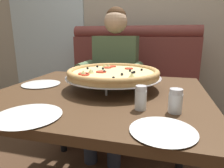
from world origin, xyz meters
name	(u,v)px	position (x,y,z in m)	size (l,w,h in m)	color
back_wall_with_window	(139,4)	(0.00, 1.54, 1.40)	(6.00, 0.12, 2.80)	#BCB29E
window_panel	(45,6)	(-1.25, 1.46, 1.40)	(1.10, 0.02, 2.80)	white
booth_bench	(129,96)	(0.00, 0.97, 0.40)	(1.40, 0.78, 1.13)	brown
dining_table	(101,105)	(0.00, 0.00, 0.64)	(1.14, 0.99, 0.72)	#4C331E
diner_main	(113,71)	(-0.11, 0.70, 0.71)	(0.54, 0.64, 1.27)	#2D3342
pizza	(113,73)	(0.05, 0.08, 0.81)	(0.55, 0.55, 0.12)	silver
shaker_parmesan	(141,100)	(0.25, -0.22, 0.77)	(0.05, 0.05, 0.10)	white
shaker_pepper_flakes	(175,103)	(0.39, -0.22, 0.76)	(0.06, 0.06, 0.10)	white
plate_near_left	(28,114)	(-0.16, -0.41, 0.73)	(0.26, 0.26, 0.02)	white
plate_near_right	(163,129)	(0.34, -0.40, 0.73)	(0.22, 0.22, 0.02)	white
plate_far_side	(41,83)	(-0.41, 0.05, 0.73)	(0.24, 0.24, 0.02)	white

